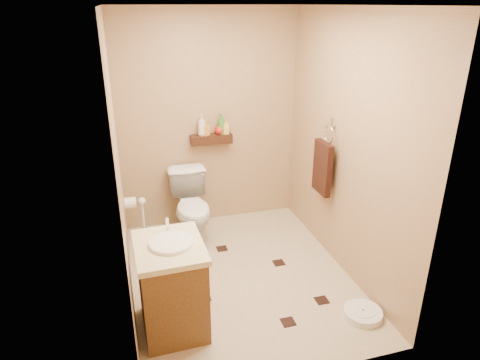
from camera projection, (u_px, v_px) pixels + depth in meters
name	position (u px, v px, depth m)	size (l,w,h in m)	color
ground	(240.00, 276.00, 4.09)	(2.50, 2.50, 0.00)	beige
wall_back	(209.00, 121.00, 4.74)	(2.00, 0.04, 2.40)	tan
wall_front	(299.00, 226.00, 2.52)	(2.00, 0.04, 2.40)	tan
wall_left	(119.00, 169.00, 3.37)	(0.04, 2.50, 2.40)	tan
wall_right	(346.00, 147.00, 3.88)	(0.04, 2.50, 2.40)	tan
ceiling	(241.00, 5.00, 3.17)	(2.00, 2.50, 0.02)	silver
wall_shelf	(211.00, 139.00, 4.73)	(0.46, 0.14, 0.10)	#3C1A10
floor_accents	(246.00, 280.00, 4.03)	(1.26, 1.36, 0.01)	black
toilet	(192.00, 208.00, 4.61)	(0.42, 0.73, 0.75)	white
vanity	(172.00, 285.00, 3.31)	(0.52, 0.63, 0.87)	brown
bathroom_scale	(363.00, 313.00, 3.55)	(0.38, 0.38, 0.06)	white
toilet_brush	(144.00, 225.00, 4.64)	(0.12, 0.12, 0.51)	#186260
towel_ring	(323.00, 165.00, 4.18)	(0.12, 0.30, 0.76)	silver
toilet_paper	(130.00, 203.00, 4.19)	(0.12, 0.11, 0.12)	white
bottle_a	(202.00, 125.00, 4.65)	(0.09, 0.09, 0.23)	silver
bottle_b	(205.00, 128.00, 4.67)	(0.07, 0.08, 0.17)	orange
bottle_c	(219.00, 128.00, 4.71)	(0.10, 0.10, 0.13)	red
bottle_d	(221.00, 124.00, 4.70)	(0.09, 0.09, 0.23)	#32822B
bottle_e	(225.00, 126.00, 4.72)	(0.08, 0.08, 0.18)	#ECAB4E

